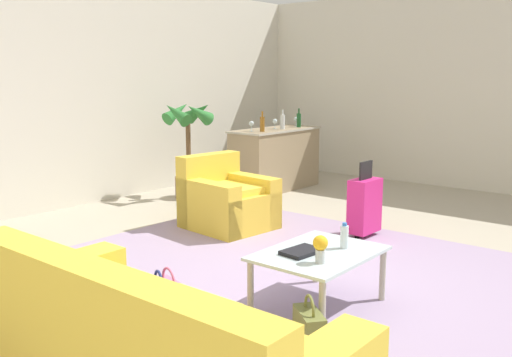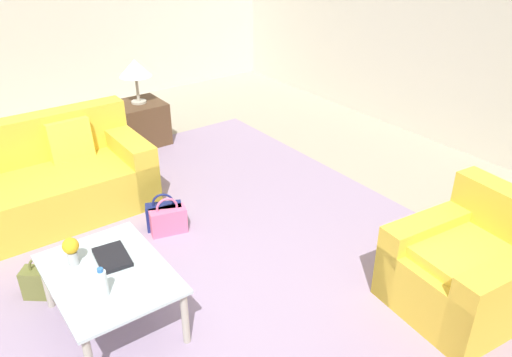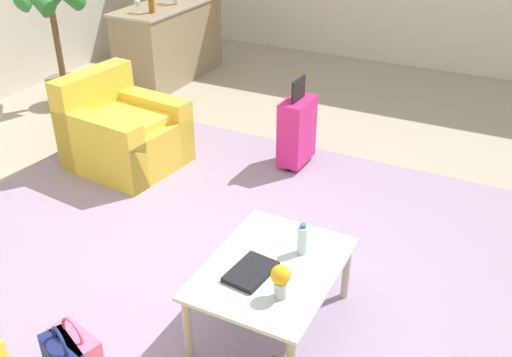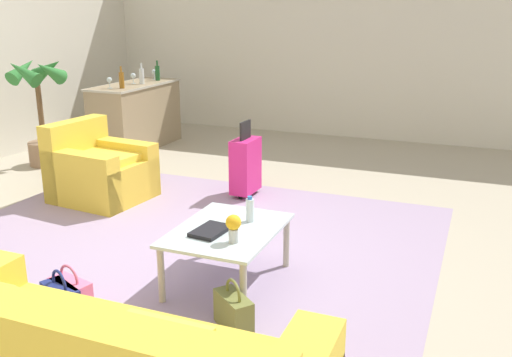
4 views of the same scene
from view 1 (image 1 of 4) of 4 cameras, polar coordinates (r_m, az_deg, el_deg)
name	(u,v)px [view 1 (image 1 of 4)]	position (r m, az deg, el deg)	size (l,w,h in m)	color
ground_plane	(295,279)	(5.15, 3.97, -9.97)	(12.00, 12.00, 0.00)	#A89E89
wall_back	(39,93)	(7.90, -20.89, 7.96)	(10.24, 0.12, 3.10)	beige
wall_right	(490,91)	(9.43, 22.39, 8.14)	(0.12, 8.00, 3.10)	beige
area_rug	(234,293)	(4.82, -2.23, -11.34)	(5.20, 4.40, 0.01)	#9984A3
armchair	(225,203)	(6.75, -3.10, -2.43)	(0.93, 1.00, 0.85)	gold
coffee_table	(319,259)	(4.44, 6.32, -7.98)	(0.99, 0.73, 0.45)	silver
water_bottle	(344,236)	(4.51, 8.82, -5.75)	(0.06, 0.06, 0.20)	silver
coffee_table_book	(302,251)	(4.37, 4.59, -7.28)	(0.31, 0.21, 0.03)	black
flower_vase	(320,246)	(4.13, 6.45, -6.77)	(0.11, 0.11, 0.21)	#B2B7BC
bar_console	(275,158)	(8.96, 1.94, 2.04)	(1.60, 0.65, 0.96)	#937F60
wine_glass_leftmost	(252,124)	(8.49, -0.45, 5.47)	(0.08, 0.08, 0.15)	silver
wine_glass_left_of_centre	(275,122)	(8.90, 1.90, 5.69)	(0.08, 0.08, 0.15)	silver
wine_glass_right_of_centre	(296,120)	(9.33, 4.04, 5.88)	(0.08, 0.08, 0.15)	silver
wine_bottle_amber	(262,124)	(8.44, 0.63, 5.50)	(0.07, 0.07, 0.30)	brown
wine_bottle_clear	(283,122)	(8.84, 2.67, 5.71)	(0.07, 0.07, 0.30)	silver
wine_bottle_green	(299,120)	(9.19, 4.30, 5.87)	(0.07, 0.07, 0.30)	#194C23
suitcase_magenta	(365,205)	(6.46, 10.81, -2.62)	(0.41, 0.23, 0.85)	#D12375
handbag_pink	(169,296)	(4.47, -8.70, -11.54)	(0.22, 0.34, 0.36)	pink
handbag_olive	(309,327)	(3.93, 5.34, -14.60)	(0.31, 0.34, 0.36)	olive
handbag_navy	(159,299)	(4.42, -9.66, -11.83)	(0.26, 0.35, 0.36)	navy
potted_palm	(188,144)	(8.35, -6.78, 3.40)	(0.64, 0.64, 1.45)	#84664C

